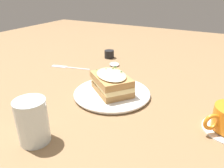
{
  "coord_description": "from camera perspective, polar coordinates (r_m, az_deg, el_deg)",
  "views": [
    {
      "loc": [
        -0.26,
        0.51,
        0.32
      ],
      "look_at": [
        0.03,
        -0.02,
        0.04
      ],
      "focal_mm": 35.0,
      "sensor_mm": 36.0,
      "label": 1
    }
  ],
  "objects": [
    {
      "name": "condiment_pot",
      "position": [
        1.03,
        -0.72,
        7.81
      ],
      "size": [
        0.04,
        0.04,
        0.04
      ],
      "primitive_type": "cylinder",
      "color": "black",
      "rests_on": "ground_plane"
    },
    {
      "name": "spoon",
      "position": [
        0.93,
        0.67,
        4.98
      ],
      "size": [
        0.11,
        0.15,
        0.01
      ],
      "rotation": [
        0.0,
        0.0,
        3.71
      ],
      "color": "silver",
      "rests_on": "ground_plane"
    },
    {
      "name": "ground_plane",
      "position": [
        0.65,
        1.22,
        -4.42
      ],
      "size": [
        2.4,
        2.4,
        0.0
      ],
      "primitive_type": "plane",
      "color": "olive"
    },
    {
      "name": "fork",
      "position": [
        0.93,
        -11.93,
        4.4
      ],
      "size": [
        0.17,
        0.05,
        0.0
      ],
      "rotation": [
        0.0,
        0.0,
        4.93
      ],
      "color": "silver",
      "rests_on": "ground_plane"
    },
    {
      "name": "dinner_plate",
      "position": [
        0.68,
        0.0,
        -2.42
      ],
      "size": [
        0.24,
        0.24,
        0.01
      ],
      "color": "white",
      "rests_on": "ground_plane"
    },
    {
      "name": "sandwich",
      "position": [
        0.66,
        -0.09,
        0.32
      ],
      "size": [
        0.16,
        0.16,
        0.06
      ],
      "rotation": [
        0.0,
        0.0,
        5.6
      ],
      "color": "#B2844C",
      "rests_on": "dinner_plate"
    },
    {
      "name": "water_glass",
      "position": [
        0.5,
        -20.06,
        -9.16
      ],
      "size": [
        0.07,
        0.07,
        0.1
      ],
      "primitive_type": "cylinder",
      "color": "silver",
      "rests_on": "ground_plane"
    }
  ]
}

